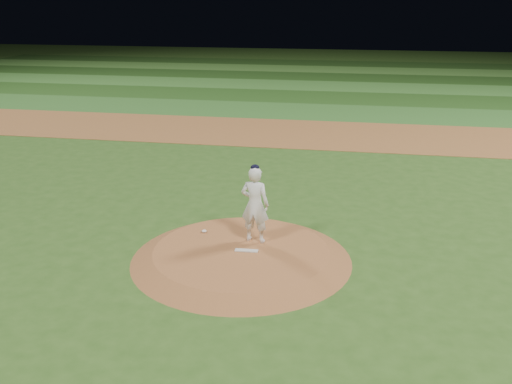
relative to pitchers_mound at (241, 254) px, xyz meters
name	(u,v)px	position (x,y,z in m)	size (l,w,h in m)	color
ground	(241,259)	(0.00, 0.00, -0.12)	(120.00, 120.00, 0.00)	#2E541B
infield_dirt_band	(302,133)	(0.00, 14.00, -0.12)	(70.00, 6.00, 0.02)	#915A2D
outfield_stripe_0	(312,112)	(0.00, 19.50, -0.12)	(70.00, 5.00, 0.02)	#306A26
outfield_stripe_1	(319,97)	(0.00, 24.50, -0.12)	(70.00, 5.00, 0.02)	#224C18
outfield_stripe_2	(325,86)	(0.00, 29.50, -0.12)	(70.00, 5.00, 0.02)	#38772B
outfield_stripe_3	(329,77)	(0.00, 34.50, -0.12)	(70.00, 5.00, 0.02)	#1F4516
outfield_stripe_4	(333,70)	(0.00, 39.50, -0.12)	(70.00, 5.00, 0.02)	#407A2C
outfield_stripe_5	(336,63)	(0.00, 44.50, -0.12)	(70.00, 5.00, 0.02)	#1F4215
pitchers_mound	(241,254)	(0.00, 0.00, 0.00)	(5.50, 5.50, 0.25)	#98592F
pitching_rubber	(246,250)	(0.14, -0.04, 0.14)	(0.58, 0.14, 0.03)	silver
rosin_bag	(204,231)	(-1.21, 0.90, 0.16)	(0.13, 0.13, 0.07)	white
pitcher_on_mound	(255,204)	(0.23, 0.60, 1.13)	(0.78, 0.56, 2.06)	white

